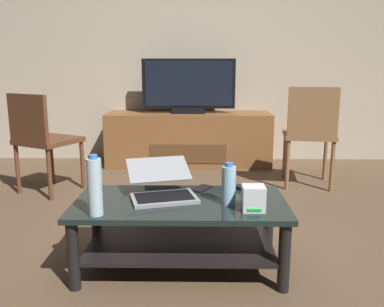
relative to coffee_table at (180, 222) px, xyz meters
name	(u,v)px	position (x,y,z in m)	size (l,w,h in m)	color
ground_plane	(197,249)	(0.09, 0.23, -0.26)	(7.68, 7.68, 0.00)	brown
back_wall	(199,36)	(0.09, 2.72, 1.14)	(6.40, 0.12, 2.80)	#B2A38C
coffee_table	(180,222)	(0.00, 0.00, 0.00)	(1.13, 0.57, 0.38)	black
media_cabinet	(189,139)	(-0.01, 2.40, 0.02)	(1.77, 0.53, 0.57)	brown
television	(189,87)	(-0.01, 2.38, 0.58)	(0.99, 0.20, 0.58)	black
dining_chair	(310,130)	(1.08, 1.55, 0.25)	(0.50, 0.50, 0.91)	brown
side_chair	(41,137)	(-1.23, 1.32, 0.23)	(0.59, 0.59, 0.86)	#59331E
laptop	(162,186)	(-0.11, 0.08, 0.18)	(0.44, 0.47, 0.18)	gray
router_box	(253,198)	(0.37, -0.14, 0.18)	(0.11, 0.11, 0.13)	silver
water_bottle_near	(95,187)	(-0.40, -0.22, 0.26)	(0.07, 0.07, 0.30)	silver
water_bottle_far	(229,185)	(0.25, -0.04, 0.22)	(0.07, 0.07, 0.22)	#99C6E5
cell_phone	(201,188)	(0.11, 0.21, 0.12)	(0.07, 0.14, 0.01)	black
tv_remote	(252,197)	(0.39, 0.04, 0.13)	(0.04, 0.16, 0.02)	black
soundbar_remote	(245,189)	(0.36, 0.18, 0.13)	(0.04, 0.16, 0.02)	black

